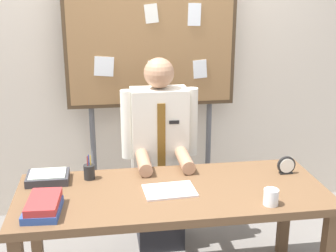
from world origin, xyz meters
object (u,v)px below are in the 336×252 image
(person, at_px, (160,162))
(desk_clock, at_px, (286,166))
(desk, at_px, (172,202))
(open_notebook, at_px, (170,191))
(coffee_mug, at_px, (271,197))
(paper_tray, at_px, (48,177))
(bulletin_board, at_px, (151,44))
(pen_holder, at_px, (89,172))
(book_stack, at_px, (43,206))

(person, distance_m, desk_clock, 0.91)
(desk, height_order, open_notebook, open_notebook)
(person, relative_size, coffee_mug, 15.41)
(open_notebook, relative_size, paper_tray, 1.18)
(desk, relative_size, paper_tray, 7.22)
(desk, height_order, paper_tray, paper_tray)
(bulletin_board, relative_size, coffee_mug, 21.72)
(person, height_order, paper_tray, person)
(desk, distance_m, bulletin_board, 1.34)
(open_notebook, xyz_separation_m, pen_holder, (-0.48, 0.26, 0.04))
(bulletin_board, height_order, coffee_mug, bulletin_board)
(open_notebook, bearing_deg, book_stack, -167.43)
(bulletin_board, xyz_separation_m, paper_tray, (-0.76, -0.82, -0.72))
(open_notebook, xyz_separation_m, desk_clock, (0.80, 0.15, 0.05))
(person, xyz_separation_m, coffee_mug, (0.52, -0.86, 0.10))
(paper_tray, bearing_deg, person, 24.99)
(desk, relative_size, pen_holder, 11.73)
(book_stack, height_order, open_notebook, book_stack)
(person, xyz_separation_m, bulletin_board, (0.00, 0.47, 0.80))
(desk_clock, bearing_deg, coffee_mug, -122.71)
(desk, relative_size, open_notebook, 6.13)
(desk, xyz_separation_m, desk_clock, (0.78, 0.13, 0.14))
(person, bearing_deg, book_stack, -133.78)
(desk, bearing_deg, coffee_mug, -27.69)
(desk, height_order, bulletin_board, bulletin_board)
(book_stack, bearing_deg, desk_clock, 11.62)
(desk_clock, bearing_deg, book_stack, -168.38)
(desk, height_order, desk_clock, desk_clock)
(paper_tray, bearing_deg, book_stack, -87.56)
(person, height_order, open_notebook, person)
(book_stack, relative_size, paper_tray, 1.13)
(bulletin_board, distance_m, book_stack, 1.61)
(book_stack, distance_m, coffee_mug, 1.26)
(open_notebook, bearing_deg, pen_holder, 151.57)
(coffee_mug, bearing_deg, book_stack, 175.84)
(person, bearing_deg, pen_holder, -144.74)
(person, xyz_separation_m, paper_tray, (-0.76, -0.35, 0.09))
(coffee_mug, height_order, paper_tray, coffee_mug)
(book_stack, distance_m, open_notebook, 0.74)
(person, relative_size, paper_tray, 5.55)
(person, height_order, coffee_mug, person)
(bulletin_board, distance_m, pen_holder, 1.19)
(desk_clock, relative_size, pen_holder, 0.74)
(desk, relative_size, person, 1.30)
(person, bearing_deg, coffee_mug, -59.04)
(bulletin_board, relative_size, pen_holder, 12.71)
(desk_clock, xyz_separation_m, paper_tray, (-1.54, 0.11, -0.03))
(open_notebook, bearing_deg, desk_clock, 10.75)
(pen_holder, height_order, paper_tray, pen_holder)
(desk, xyz_separation_m, bulletin_board, (0.00, 1.06, 0.83))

